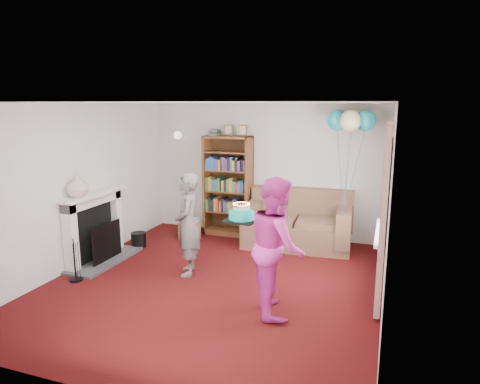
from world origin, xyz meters
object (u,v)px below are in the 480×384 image
at_px(bookcase, 228,186).
at_px(person_striped, 187,225).
at_px(birthday_cake, 241,215).
at_px(sofa, 298,225).
at_px(person_magenta, 277,246).

height_order(bookcase, person_striped, bookcase).
relative_size(person_striped, birthday_cake, 3.97).
bearing_deg(bookcase, person_striped, -85.56).
bearing_deg(sofa, person_magenta, -87.81).
xyz_separation_m(person_magenta, birthday_cake, (-0.50, 0.15, 0.29)).
bearing_deg(birthday_cake, sofa, 84.65).
bearing_deg(person_striped, bookcase, 160.93).
distance_m(bookcase, person_striped, 2.11).
relative_size(bookcase, person_magenta, 1.27).
distance_m(sofa, birthday_cake, 2.55).
bearing_deg(person_magenta, birthday_cake, 49.77).
relative_size(person_striped, person_magenta, 0.91).
bearing_deg(person_magenta, bookcase, 7.68).
height_order(sofa, birthday_cake, birthday_cake).
bearing_deg(bookcase, person_magenta, -58.87).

